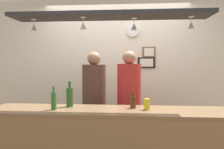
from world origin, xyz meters
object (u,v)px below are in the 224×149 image
(bottle_champagne_green, at_px, (70,97))
(person_middle_brown_shirt, at_px, (94,97))
(picture_frame_lower_pair, at_px, (146,63))
(drink_can, at_px, (147,104))
(person_right_red_shirt, at_px, (129,97))
(picture_frame_upper_small, at_px, (149,52))
(wall_clock, at_px, (133,30))
(bottle_beer_brown_stubby, at_px, (133,102))
(bottle_beer_green_import, at_px, (54,100))

(bottle_champagne_green, bearing_deg, person_middle_brown_shirt, 71.18)
(bottle_champagne_green, height_order, picture_frame_lower_pair, picture_frame_lower_pair)
(person_middle_brown_shirt, height_order, drink_can, person_middle_brown_shirt)
(person_right_red_shirt, relative_size, bottle_champagne_green, 5.50)
(picture_frame_upper_small, distance_m, wall_clock, 0.47)
(bottle_beer_brown_stubby, bearing_deg, picture_frame_lower_pair, 78.88)
(bottle_beer_green_import, distance_m, drink_can, 1.03)
(bottle_beer_green_import, xyz_separation_m, bottle_beer_brown_stubby, (0.87, 0.15, -0.03))
(bottle_beer_green_import, relative_size, picture_frame_upper_small, 1.18)
(person_middle_brown_shirt, height_order, bottle_champagne_green, person_middle_brown_shirt)
(picture_frame_upper_small, bearing_deg, wall_clock, -178.73)
(bottle_champagne_green, distance_m, bottle_beer_brown_stubby, 0.75)
(person_middle_brown_shirt, relative_size, bottle_champagne_green, 5.47)
(bottle_champagne_green, bearing_deg, picture_frame_lower_pair, 52.00)
(picture_frame_upper_small, height_order, picture_frame_lower_pair, picture_frame_upper_small)
(picture_frame_lower_pair, bearing_deg, picture_frame_upper_small, 0.00)
(person_middle_brown_shirt, distance_m, wall_clock, 1.38)
(picture_frame_upper_small, height_order, wall_clock, wall_clock)
(drink_can, relative_size, picture_frame_lower_pair, 0.41)
(drink_can, height_order, picture_frame_lower_pair, picture_frame_lower_pair)
(person_middle_brown_shirt, distance_m, drink_can, 0.98)
(wall_clock, bearing_deg, bottle_champagne_green, -120.84)
(drink_can, xyz_separation_m, picture_frame_upper_small, (0.15, 1.39, 0.65))
(person_middle_brown_shirt, distance_m, picture_frame_upper_small, 1.29)
(person_right_red_shirt, relative_size, bottle_beer_green_import, 6.35)
(bottle_beer_green_import, relative_size, drink_can, 2.13)
(wall_clock, bearing_deg, drink_can, -84.39)
(person_middle_brown_shirt, bearing_deg, bottle_beer_green_import, -113.48)
(person_right_red_shirt, bearing_deg, wall_clock, 85.07)
(bottle_beer_brown_stubby, height_order, picture_frame_upper_small, picture_frame_upper_small)
(bottle_champagne_green, relative_size, picture_frame_lower_pair, 1.00)
(person_right_red_shirt, relative_size, picture_frame_upper_small, 7.51)
(bottle_beer_brown_stubby, xyz_separation_m, picture_frame_upper_small, (0.30, 1.30, 0.64))
(bottle_beer_green_import, bearing_deg, bottle_champagne_green, 53.43)
(bottle_beer_green_import, height_order, bottle_beer_brown_stubby, bottle_beer_green_import)
(person_middle_brown_shirt, distance_m, bottle_beer_green_import, 0.83)
(picture_frame_upper_small, relative_size, picture_frame_lower_pair, 0.73)
(wall_clock, bearing_deg, bottle_beer_green_import, -121.58)
(person_right_red_shirt, xyz_separation_m, bottle_champagne_green, (-0.70, -0.58, 0.09))
(bottle_beer_green_import, relative_size, picture_frame_lower_pair, 0.87)
(person_middle_brown_shirt, distance_m, person_right_red_shirt, 0.50)
(bottle_champagne_green, height_order, picture_frame_upper_small, picture_frame_upper_small)
(drink_can, xyz_separation_m, picture_frame_lower_pair, (0.10, 1.39, 0.46))
(picture_frame_upper_small, distance_m, picture_frame_lower_pair, 0.19)
(bottle_beer_brown_stubby, xyz_separation_m, picture_frame_lower_pair, (0.26, 1.30, 0.45))
(bottle_beer_brown_stubby, bearing_deg, wall_clock, 89.26)
(picture_frame_upper_small, bearing_deg, drink_can, -95.98)
(drink_can, bearing_deg, person_right_red_shirt, 105.99)
(bottle_champagne_green, relative_size, drink_can, 2.46)
(bottle_beer_brown_stubby, bearing_deg, person_middle_brown_shirt, 132.37)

